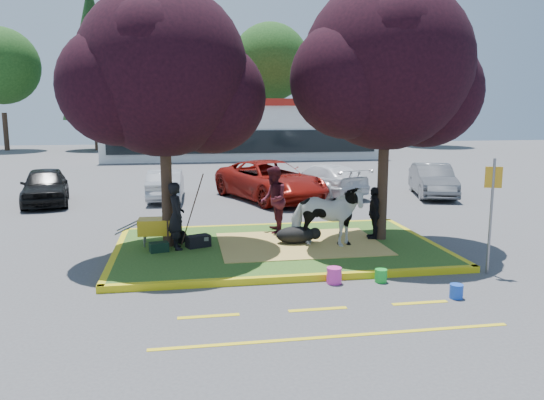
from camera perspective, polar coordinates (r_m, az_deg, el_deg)
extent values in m
plane|color=#424244|center=(13.89, 0.60, -5.45)|extent=(90.00, 90.00, 0.00)
cube|color=#2C5119|center=(13.87, 0.60, -5.15)|extent=(8.00, 5.00, 0.15)
cube|color=gold|center=(11.44, 2.91, -8.41)|extent=(8.30, 0.16, 0.15)
cube|color=gold|center=(16.34, -1.00, -2.86)|extent=(8.30, 0.16, 0.15)
cube|color=gold|center=(13.77, -16.44, -5.66)|extent=(0.16, 5.30, 0.15)
cube|color=gold|center=(15.11, 16.06, -4.29)|extent=(0.16, 5.30, 0.15)
cube|color=#D4B857|center=(13.96, 3.04, -4.72)|extent=(4.20, 3.00, 0.01)
cylinder|color=black|center=(13.71, -11.29, 2.32)|extent=(0.28, 0.28, 3.53)
sphere|color=black|center=(13.63, -11.67, 13.42)|extent=(4.20, 4.20, 4.20)
sphere|color=black|center=(13.82, -6.67, 10.88)|extent=(2.86, 2.86, 2.86)
sphere|color=black|center=(13.39, -16.24, 11.69)|extent=(2.86, 2.86, 2.86)
cylinder|color=black|center=(14.49, 11.85, 3.03)|extent=(0.28, 0.28, 3.70)
sphere|color=black|center=(14.44, 12.25, 14.02)|extent=(4.40, 4.40, 4.40)
sphere|color=black|center=(15.07, 16.23, 11.15)|extent=(2.99, 2.99, 2.99)
sphere|color=black|center=(13.76, 8.29, 12.70)|extent=(2.99, 2.99, 2.99)
cube|color=yellow|center=(9.71, -6.84, -12.31)|extent=(1.10, 0.12, 0.01)
cube|color=yellow|center=(9.98, 4.95, -11.63)|extent=(1.10, 0.12, 0.01)
cube|color=yellow|center=(10.64, 15.62, -10.60)|extent=(1.10, 0.12, 0.01)
cube|color=yellow|center=(8.92, 6.93, -14.37)|extent=(6.00, 0.10, 0.01)
cube|color=silver|center=(41.46, -3.54, 7.43)|extent=(20.00, 8.00, 4.00)
cube|color=#9F1911|center=(41.43, -3.57, 10.40)|extent=(20.40, 8.40, 0.50)
cube|color=black|center=(37.47, -2.87, 6.27)|extent=(19.00, 0.10, 1.60)
cylinder|color=black|center=(53.56, -26.72, 6.59)|extent=(0.44, 0.44, 3.36)
sphere|color=#143811|center=(53.66, -27.19, 12.73)|extent=(6.72, 6.72, 6.72)
cylinder|color=black|center=(50.80, -18.35, 7.33)|extent=(0.44, 0.44, 3.92)
cone|color=black|center=(51.02, -18.77, 14.88)|extent=(5.60, 5.60, 11.90)
cylinder|color=black|center=(51.74, -9.22, 7.26)|extent=(0.44, 0.44, 3.08)
sphere|color=#143811|center=(51.79, -9.39, 13.10)|extent=(6.16, 6.16, 6.16)
cylinder|color=black|center=(51.41, -0.19, 7.68)|extent=(0.44, 0.44, 3.64)
sphere|color=#143811|center=(51.57, -0.20, 14.63)|extent=(7.28, 7.28, 7.28)
cylinder|color=black|center=(53.78, 8.23, 7.60)|extent=(0.44, 0.44, 3.50)
cone|color=black|center=(53.91, 8.39, 13.98)|extent=(5.00, 5.00, 10.62)
cylinder|color=black|center=(55.84, 16.45, 7.23)|extent=(0.44, 0.44, 3.22)
sphere|color=#143811|center=(55.91, 16.73, 12.89)|extent=(6.44, 6.44, 6.44)
imported|color=silver|center=(13.60, 5.86, -1.70)|extent=(2.09, 1.52, 1.60)
ellipsoid|color=black|center=(13.97, 2.59, -3.77)|extent=(1.20, 0.95, 0.46)
imported|color=black|center=(13.50, -10.25, -1.68)|extent=(0.53, 0.69, 1.70)
imported|color=#46141F|center=(15.06, 0.15, 0.04)|extent=(0.83, 1.01, 1.90)
imported|color=black|center=(14.63, 10.91, -1.37)|extent=(0.52, 0.89, 1.43)
cylinder|color=black|center=(14.16, -9.85, -3.92)|extent=(0.36, 0.08, 0.36)
cylinder|color=slate|center=(13.99, -13.57, -4.42)|extent=(0.04, 0.04, 0.26)
cylinder|color=slate|center=(14.42, -13.46, -4.00)|extent=(0.04, 0.04, 0.26)
cube|color=gold|center=(14.11, -12.14, -2.78)|extent=(1.03, 0.64, 0.40)
cylinder|color=slate|center=(13.94, -15.29, -2.97)|extent=(0.66, 0.06, 0.33)
cylinder|color=slate|center=(14.38, -15.12, -2.59)|extent=(0.66, 0.06, 0.33)
cube|color=black|center=(13.75, -7.95, -4.40)|extent=(0.67, 0.52, 0.30)
cube|color=black|center=(13.46, -12.06, -4.97)|extent=(0.51, 0.38, 0.24)
cylinder|color=slate|center=(12.65, 22.47, -1.68)|extent=(0.06, 0.06, 2.59)
cube|color=orange|center=(12.52, 22.73, 2.27)|extent=(0.35, 0.15, 0.47)
cylinder|color=green|center=(11.62, 11.63, -7.98)|extent=(0.26, 0.26, 0.28)
cylinder|color=#E933AB|center=(11.37, 6.70, -8.07)|extent=(0.41, 0.41, 0.34)
cylinder|color=blue|center=(11.06, 19.21, -9.26)|extent=(0.32, 0.32, 0.28)
imported|color=black|center=(22.38, -23.21, 1.40)|extent=(2.39, 4.38, 1.41)
imported|color=#AEB1B7|center=(22.02, -11.34, 1.67)|extent=(1.45, 3.84, 1.25)
imported|color=maroon|center=(21.48, -0.20, 2.11)|extent=(4.51, 6.27, 1.59)
imported|color=white|center=(22.93, 5.64, 2.23)|extent=(3.33, 4.95, 1.33)
imported|color=#54575C|center=(23.45, 16.89, 2.05)|extent=(2.49, 4.36, 1.36)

